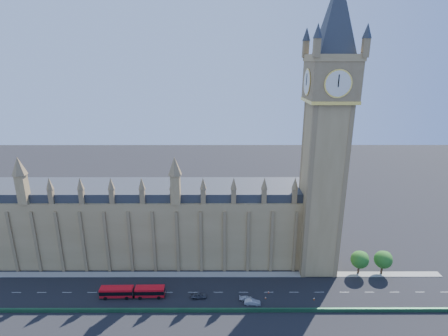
{
  "coord_description": "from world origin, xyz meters",
  "views": [
    {
      "loc": [
        5.68,
        -93.86,
        70.45
      ],
      "look_at": [
        5.83,
        10.0,
        38.17
      ],
      "focal_mm": 28.0,
      "sensor_mm": 36.0,
      "label": 1
    }
  ],
  "objects_px": {
    "car_white": "(246,298)",
    "car_grey": "(199,296)",
    "car_silver": "(252,302)",
    "red_bus": "(133,292)"
  },
  "relations": [
    {
      "from": "red_bus",
      "to": "car_grey",
      "type": "height_order",
      "value": "red_bus"
    },
    {
      "from": "car_grey",
      "to": "car_white",
      "type": "xyz_separation_m",
      "value": [
        14.58,
        -0.98,
        -0.23
      ]
    },
    {
      "from": "red_bus",
      "to": "car_white",
      "type": "xyz_separation_m",
      "value": [
        35.11,
        -1.59,
        -1.18
      ]
    },
    {
      "from": "car_silver",
      "to": "car_white",
      "type": "height_order",
      "value": "car_silver"
    },
    {
      "from": "car_white",
      "to": "car_grey",
      "type": "bearing_deg",
      "value": 88.06
    },
    {
      "from": "red_bus",
      "to": "car_grey",
      "type": "relative_size",
      "value": 4.11
    },
    {
      "from": "red_bus",
      "to": "car_silver",
      "type": "relative_size",
      "value": 4.17
    },
    {
      "from": "car_silver",
      "to": "red_bus",
      "type": "bearing_deg",
      "value": 88.66
    },
    {
      "from": "car_silver",
      "to": "car_white",
      "type": "xyz_separation_m",
      "value": [
        -1.78,
        1.99,
        -0.19
      ]
    },
    {
      "from": "car_silver",
      "to": "car_white",
      "type": "bearing_deg",
      "value": 45.98
    }
  ]
}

